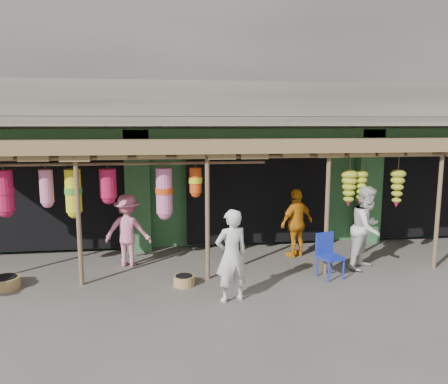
{
  "coord_description": "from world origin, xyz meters",
  "views": [
    {
      "loc": [
        -2.32,
        -8.73,
        3.16
      ],
      "look_at": [
        -1.0,
        1.0,
        1.6
      ],
      "focal_mm": 35.0,
      "sensor_mm": 36.0,
      "label": 1
    }
  ],
  "objects": [
    {
      "name": "ground",
      "position": [
        0.0,
        0.0,
        0.0
      ],
      "size": [
        80.0,
        80.0,
        0.0
      ],
      "primitive_type": "plane",
      "color": "#514C47",
      "rests_on": "ground"
    },
    {
      "name": "building",
      "position": [
        -0.0,
        4.87,
        3.37
      ],
      "size": [
        16.4,
        6.8,
        7.0
      ],
      "color": "gray",
      "rests_on": "ground"
    },
    {
      "name": "awning",
      "position": [
        -0.17,
        0.81,
        2.58
      ],
      "size": [
        14.0,
        2.7,
        2.79
      ],
      "color": "brown",
      "rests_on": "ground"
    },
    {
      "name": "blue_chair",
      "position": [
        0.97,
        -0.41,
        0.51
      ],
      "size": [
        0.56,
        0.56,
        0.92
      ],
      "rotation": [
        0.0,
        0.0,
        0.32
      ],
      "color": "#1A2CAA",
      "rests_on": "ground"
    },
    {
      "name": "basket_mid",
      "position": [
        -5.44,
        -0.2,
        0.11
      ],
      "size": [
        0.69,
        0.69,
        0.22
      ],
      "primitive_type": "cylinder",
      "rotation": [
        0.0,
        0.0,
        0.24
      ],
      "color": "olive",
      "rests_on": "ground"
    },
    {
      "name": "basket_right",
      "position": [
        -2.0,
        -0.5,
        0.1
      ],
      "size": [
        0.55,
        0.55,
        0.19
      ],
      "primitive_type": "cylinder",
      "rotation": [
        0.0,
        0.0,
        -0.37
      ],
      "color": "olive",
      "rests_on": "ground"
    },
    {
      "name": "person_front",
      "position": [
        -1.19,
        -1.36,
        0.84
      ],
      "size": [
        0.7,
        0.55,
        1.67
      ],
      "primitive_type": "imported",
      "rotation": [
        0.0,
        0.0,
        3.42
      ],
      "color": "silver",
      "rests_on": "ground"
    },
    {
      "name": "person_right",
      "position": [
        2.0,
        0.01,
        0.91
      ],
      "size": [
        1.12,
        1.1,
        1.82
      ],
      "primitive_type": "imported",
      "rotation": [
        0.0,
        0.0,
        0.72
      ],
      "color": "silver",
      "rests_on": "ground"
    },
    {
      "name": "person_vendor",
      "position": [
        0.74,
        1.05,
        0.82
      ],
      "size": [
        1.03,
        0.8,
        1.63
      ],
      "primitive_type": "imported",
      "rotation": [
        0.0,
        0.0,
        3.62
      ],
      "color": "orange",
      "rests_on": "ground"
    },
    {
      "name": "person_shopper",
      "position": [
        -3.18,
        0.89,
        0.8
      ],
      "size": [
        1.13,
        0.79,
        1.61
      ],
      "primitive_type": "imported",
      "rotation": [
        0.0,
        0.0,
        2.94
      ],
      "color": "pink",
      "rests_on": "ground"
    }
  ]
}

